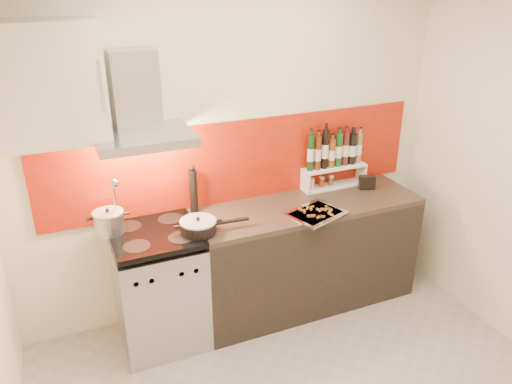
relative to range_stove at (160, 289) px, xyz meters
name	(u,v)px	position (x,y,z in m)	size (l,w,h in m)	color
back_wall	(233,152)	(0.70, 0.30, 0.86)	(3.40, 0.02, 2.60)	silver
backsplash	(240,161)	(0.75, 0.29, 0.78)	(3.00, 0.02, 0.64)	maroon
range_stove	(160,289)	(0.00, 0.00, 0.00)	(0.60, 0.60, 0.91)	#B7B7BA
counter	(305,253)	(1.20, 0.00, 0.01)	(1.80, 0.60, 0.90)	black
range_hood	(139,109)	(0.00, 0.14, 1.30)	(0.62, 0.50, 0.61)	#B7B7BA
upper_cabinet	(42,84)	(-0.55, 0.13, 1.51)	(0.70, 0.35, 0.72)	silver
stock_pot	(109,222)	(-0.28, 0.12, 0.55)	(0.21, 0.21, 0.18)	#B7B7BA
saute_pan	(199,226)	(0.29, -0.12, 0.51)	(0.49, 0.25, 0.12)	black
utensil_jar	(116,218)	(-0.23, 0.08, 0.59)	(0.09, 0.14, 0.43)	silver
pepper_mill	(193,190)	(0.35, 0.21, 0.64)	(0.06, 0.06, 0.37)	black
step_shelf	(334,160)	(1.55, 0.22, 0.70)	(0.56, 0.15, 0.51)	white
caddy_box	(367,182)	(1.78, 0.06, 0.52)	(0.13, 0.06, 0.11)	black
baking_tray	(316,214)	(1.16, -0.20, 0.47)	(0.48, 0.43, 0.03)	silver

